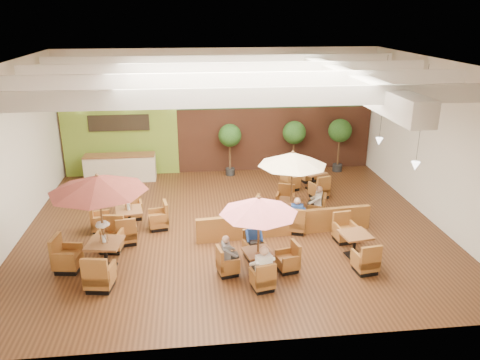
{
  "coord_description": "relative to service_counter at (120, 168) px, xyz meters",
  "views": [
    {
      "loc": [
        -1.37,
        -14.53,
        7.03
      ],
      "look_at": [
        0.3,
        0.5,
        1.5
      ],
      "focal_mm": 35.0,
      "sensor_mm": 36.0,
      "label": 1
    }
  ],
  "objects": [
    {
      "name": "booth_divider",
      "position": [
        6.05,
        -5.94,
        -0.18
      ],
      "size": [
        5.89,
        0.71,
        0.82
      ],
      "primitive_type": "cube",
      "rotation": [
        0.0,
        0.0,
        0.09
      ],
      "color": "brown",
      "rests_on": "ground"
    },
    {
      "name": "diner_4",
      "position": [
        7.4,
        -4.86,
        0.18
      ],
      "size": [
        0.42,
        0.45,
        0.81
      ],
      "rotation": [
        0.0,
        0.0,
        1.19
      ],
      "color": "white",
      "rests_on": "ground"
    },
    {
      "name": "diner_2",
      "position": [
        3.96,
        -8.18,
        0.15
      ],
      "size": [
        0.3,
        0.37,
        0.74
      ],
      "rotation": [
        0.0,
        0.0,
        4.78
      ],
      "color": "slate",
      "rests_on": "ground"
    },
    {
      "name": "diner_3",
      "position": [
        6.46,
        -5.8,
        0.18
      ],
      "size": [
        0.43,
        0.37,
        0.81
      ],
      "rotation": [
        0.0,
        0.0,
        -0.21
      ],
      "color": "#224597",
      "rests_on": "ground"
    },
    {
      "name": "table_4",
      "position": [
        7.84,
        -7.55,
        -0.22
      ],
      "size": [
        0.95,
        2.57,
        0.94
      ],
      "rotation": [
        0.0,
        0.0,
        0.15
      ],
      "color": "brown",
      "rests_on": "ground"
    },
    {
      "name": "table_2",
      "position": [
        6.46,
        -4.86,
        1.17
      ],
      "size": [
        2.66,
        2.66,
        2.57
      ],
      "rotation": [
        0.0,
        0.0,
        -0.34
      ],
      "color": "brown",
      "rests_on": "ground"
    },
    {
      "name": "topiary_0",
      "position": [
        4.79,
        0.2,
        1.16
      ],
      "size": [
        1.01,
        1.01,
        2.34
      ],
      "color": "black",
      "rests_on": "ground"
    },
    {
      "name": "room",
      "position": [
        4.65,
        -3.88,
        3.05
      ],
      "size": [
        14.04,
        14.0,
        5.52
      ],
      "color": "#381E0F",
      "rests_on": "ground"
    },
    {
      "name": "topiary_1",
      "position": [
        7.66,
        0.2,
        1.2
      ],
      "size": [
        1.03,
        1.03,
        2.4
      ],
      "color": "black",
      "rests_on": "ground"
    },
    {
      "name": "table_3",
      "position": [
        0.92,
        -5.02,
        -0.16
      ],
      "size": [
        2.63,
        2.63,
        1.53
      ],
      "rotation": [
        0.0,
        0.0,
        0.16
      ],
      "color": "brown",
      "rests_on": "ground"
    },
    {
      "name": "diner_1",
      "position": [
        4.81,
        -7.32,
        0.15
      ],
      "size": [
        0.36,
        0.29,
        0.72
      ],
      "rotation": [
        0.0,
        0.0,
        3.18
      ],
      "color": "#224597",
      "rests_on": "ground"
    },
    {
      "name": "table_5",
      "position": [
        7.75,
        -1.94,
        -0.23
      ],
      "size": [
        1.92,
        2.73,
        0.96
      ],
      "rotation": [
        0.0,
        0.0,
        0.37
      ],
      "color": "brown",
      "rests_on": "ground"
    },
    {
      "name": "topiary_2",
      "position": [
        9.75,
        0.2,
        1.23
      ],
      "size": [
        1.05,
        1.05,
        2.44
      ],
      "color": "black",
      "rests_on": "ground"
    },
    {
      "name": "table_0",
      "position": [
        0.44,
        -7.47,
        1.47
      ],
      "size": [
        2.8,
        2.92,
        2.9
      ],
      "rotation": [
        0.0,
        0.0,
        -0.15
      ],
      "color": "brown",
      "rests_on": "ground"
    },
    {
      "name": "table_1",
      "position": [
        4.81,
        -8.18,
        1.03
      ],
      "size": [
        2.37,
        2.37,
        2.35
      ],
      "rotation": [
        0.0,
        0.0,
        0.21
      ],
      "color": "brown",
      "rests_on": "ground"
    },
    {
      "name": "service_counter",
      "position": [
        0.0,
        0.0,
        0.0
      ],
      "size": [
        3.0,
        0.75,
        1.18
      ],
      "color": "beige",
      "rests_on": "ground"
    },
    {
      "name": "diner_0",
      "position": [
        4.81,
        -9.03,
        0.19
      ],
      "size": [
        0.45,
        0.41,
        0.84
      ],
      "rotation": [
        0.0,
        0.0,
        0.29
      ],
      "color": "white",
      "rests_on": "ground"
    }
  ]
}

